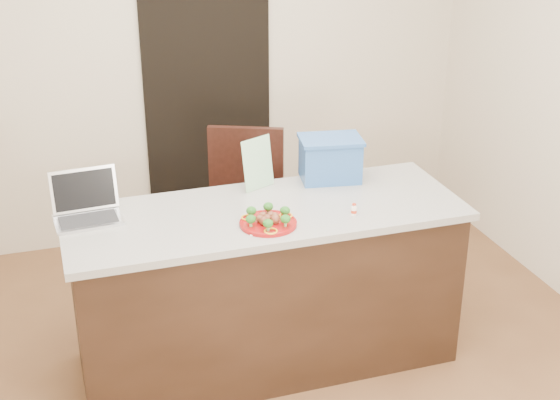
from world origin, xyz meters
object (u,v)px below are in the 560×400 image
object	(u,v)px
island	(266,287)
chair	(252,203)
laptop	(86,205)
napkin	(265,230)
yogurt_bottle	(354,210)
plate	(268,223)
blue_box	(330,158)

from	to	relation	value
island	chair	bearing A→B (deg)	79.59
laptop	napkin	bearing A→B (deg)	-31.03
island	napkin	xyz separation A→B (m)	(-0.07, -0.23, 0.46)
chair	yogurt_bottle	bearing A→B (deg)	-51.45
laptop	chair	size ratio (longest dim) A/B	0.32
plate	laptop	xyz separation A→B (m)	(-0.84, 0.37, 0.05)
napkin	chair	size ratio (longest dim) A/B	0.12
yogurt_bottle	laptop	world-z (taller)	laptop
laptop	plate	bearing A→B (deg)	-27.32
laptop	blue_box	world-z (taller)	blue_box
blue_box	chair	world-z (taller)	blue_box
plate	napkin	xyz separation A→B (m)	(-0.03, -0.05, -0.01)
napkin	laptop	bearing A→B (deg)	152.58
plate	napkin	size ratio (longest dim) A/B	2.15
laptop	chair	world-z (taller)	laptop
yogurt_bottle	island	bearing A→B (deg)	154.14
chair	blue_box	bearing A→B (deg)	-33.75
napkin	laptop	size ratio (longest dim) A/B	0.38
plate	chair	size ratio (longest dim) A/B	0.27
napkin	yogurt_bottle	bearing A→B (deg)	3.47
plate	napkin	distance (m)	0.06
plate	laptop	distance (m)	0.92
napkin	blue_box	world-z (taller)	blue_box
napkin	chair	xyz separation A→B (m)	(0.22, 1.01, -0.32)
yogurt_bottle	plate	bearing A→B (deg)	177.42
island	plate	size ratio (longest dim) A/B	7.23
yogurt_bottle	laptop	distance (m)	1.35
plate	yogurt_bottle	distance (m)	0.45
blue_box	napkin	bearing A→B (deg)	-126.97
plate	island	bearing A→B (deg)	77.67
laptop	blue_box	xyz separation A→B (m)	(1.34, 0.09, 0.06)
napkin	plate	bearing A→B (deg)	55.76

